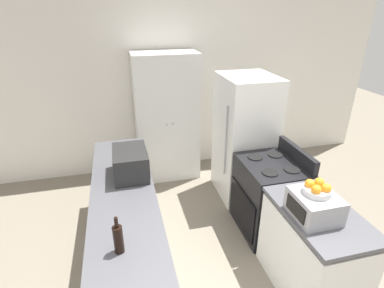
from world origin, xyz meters
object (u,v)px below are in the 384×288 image
pantry_cabinet (167,118)px  wine_bottle (118,239)px  microwave (131,163)px  fruit_bowl (317,189)px  stove (269,196)px  refrigerator (245,138)px  toaster_oven (314,206)px

pantry_cabinet → wine_bottle: size_ratio=6.39×
microwave → fruit_bowl: size_ratio=2.14×
wine_bottle → stove: bearing=28.5°
wine_bottle → fruit_bowl: bearing=1.0°
refrigerator → fruit_bowl: 1.73m
pantry_cabinet → refrigerator: bearing=-40.0°
fruit_bowl → toaster_oven: bearing=-122.5°
wine_bottle → fruit_bowl: 1.58m
stove → fruit_bowl: fruit_bowl is taller
refrigerator → microwave: (-1.55, -0.67, 0.18)m
wine_bottle → toaster_oven: bearing=0.3°
pantry_cabinet → wine_bottle: (-0.77, -2.51, 0.05)m
stove → toaster_oven: 1.06m
stove → refrigerator: 0.90m
stove → fruit_bowl: 1.13m
pantry_cabinet → toaster_oven: size_ratio=5.13×
stove → toaster_oven: size_ratio=2.82×
pantry_cabinet → fruit_bowl: 2.62m
pantry_cabinet → stove: size_ratio=1.82×
wine_bottle → fruit_bowl: (1.58, 0.03, 0.14)m
refrigerator → microwave: size_ratio=3.52×
microwave → refrigerator: bearing=23.3°
toaster_oven → fruit_bowl: fruit_bowl is taller
refrigerator → stove: bearing=-90.9°
wine_bottle → refrigerator: bearing=45.4°
fruit_bowl → wine_bottle: bearing=-179.0°
refrigerator → wine_bottle: 2.43m
wine_bottle → fruit_bowl: fruit_bowl is taller
toaster_oven → fruit_bowl: size_ratio=1.65×
microwave → wine_bottle: 1.07m
stove → microwave: size_ratio=2.17×
stove → microwave: (-1.53, 0.14, 0.57)m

